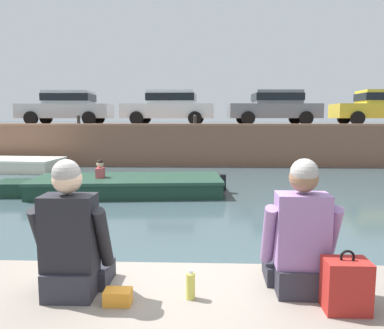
{
  "coord_description": "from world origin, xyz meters",
  "views": [
    {
      "loc": [
        0.27,
        -3.08,
        2.06
      ],
      "look_at": [
        -0.0,
        4.37,
        1.12
      ],
      "focal_mm": 35.0,
      "sensor_mm": 36.0,
      "label": 1
    }
  ],
  "objects_px": {
    "car_centre_grey": "(274,106)",
    "person_seated_left": "(72,243)",
    "mooring_bollard_mid": "(195,120)",
    "motorboat_passing": "(119,185)",
    "car_right_inner_yellow": "(380,106)",
    "bottle_drink": "(191,285)",
    "car_left_inner_white": "(170,106)",
    "mooring_bollard_west": "(79,120)",
    "car_leftmost_silver": "(67,106)",
    "person_seated_right": "(300,241)",
    "backpack_on_ledge": "(345,285)"
  },
  "relations": [
    {
      "from": "car_left_inner_white",
      "to": "car_leftmost_silver",
      "type": "bearing_deg",
      "value": 179.94
    },
    {
      "from": "bottle_drink",
      "to": "person_seated_right",
      "type": "bearing_deg",
      "value": 11.45
    },
    {
      "from": "car_centre_grey",
      "to": "person_seated_right",
      "type": "height_order",
      "value": "car_centre_grey"
    },
    {
      "from": "car_left_inner_white",
      "to": "backpack_on_ledge",
      "type": "xyz_separation_m",
      "value": [
        2.57,
        -15.0,
        -1.59
      ]
    },
    {
      "from": "motorboat_passing",
      "to": "person_seated_left",
      "type": "relative_size",
      "value": 6.36
    },
    {
      "from": "mooring_bollard_west",
      "to": "person_seated_right",
      "type": "xyz_separation_m",
      "value": [
        6.09,
        -13.22,
        -0.77
      ]
    },
    {
      "from": "car_left_inner_white",
      "to": "mooring_bollard_west",
      "type": "xyz_separation_m",
      "value": [
        -3.75,
        -1.5,
        -0.61
      ]
    },
    {
      "from": "car_centre_grey",
      "to": "mooring_bollard_mid",
      "type": "bearing_deg",
      "value": -157.1
    },
    {
      "from": "car_left_inner_white",
      "to": "person_seated_left",
      "type": "height_order",
      "value": "car_left_inner_white"
    },
    {
      "from": "car_right_inner_yellow",
      "to": "person_seated_left",
      "type": "height_order",
      "value": "car_right_inner_yellow"
    },
    {
      "from": "car_left_inner_white",
      "to": "person_seated_right",
      "type": "xyz_separation_m",
      "value": [
        2.34,
        -14.73,
        -1.38
      ]
    },
    {
      "from": "car_centre_grey",
      "to": "person_seated_left",
      "type": "distance_m",
      "value": 15.44
    },
    {
      "from": "car_centre_grey",
      "to": "mooring_bollard_west",
      "type": "bearing_deg",
      "value": -169.96
    },
    {
      "from": "car_leftmost_silver",
      "to": "backpack_on_ledge",
      "type": "height_order",
      "value": "car_leftmost_silver"
    },
    {
      "from": "motorboat_passing",
      "to": "car_leftmost_silver",
      "type": "xyz_separation_m",
      "value": [
        -4.11,
        7.45,
        2.34
      ]
    },
    {
      "from": "car_leftmost_silver",
      "to": "mooring_bollard_west",
      "type": "distance_m",
      "value": 1.92
    },
    {
      "from": "car_left_inner_white",
      "to": "mooring_bollard_mid",
      "type": "distance_m",
      "value": 2.02
    },
    {
      "from": "person_seated_right",
      "to": "bottle_drink",
      "type": "xyz_separation_m",
      "value": [
        -0.77,
        -0.16,
        -0.28
      ]
    },
    {
      "from": "car_leftmost_silver",
      "to": "person_seated_left",
      "type": "relative_size",
      "value": 4.36
    },
    {
      "from": "motorboat_passing",
      "to": "person_seated_right",
      "type": "relative_size",
      "value": 6.36
    },
    {
      "from": "car_leftmost_silver",
      "to": "bottle_drink",
      "type": "height_order",
      "value": "car_leftmost_silver"
    },
    {
      "from": "car_leftmost_silver",
      "to": "person_seated_left",
      "type": "height_order",
      "value": "car_leftmost_silver"
    },
    {
      "from": "car_right_inner_yellow",
      "to": "bottle_drink",
      "type": "xyz_separation_m",
      "value": [
        -7.96,
        -14.88,
        -1.66
      ]
    },
    {
      "from": "bottle_drink",
      "to": "car_right_inner_yellow",
      "type": "bearing_deg",
      "value": 61.87
    },
    {
      "from": "person_seated_right",
      "to": "bottle_drink",
      "type": "bearing_deg",
      "value": -168.55
    },
    {
      "from": "car_left_inner_white",
      "to": "car_right_inner_yellow",
      "type": "xyz_separation_m",
      "value": [
        9.52,
        0.0,
        -0.0
      ]
    },
    {
      "from": "car_left_inner_white",
      "to": "mooring_bollard_mid",
      "type": "bearing_deg",
      "value": -51.2
    },
    {
      "from": "car_leftmost_silver",
      "to": "car_centre_grey",
      "type": "height_order",
      "value": "same"
    },
    {
      "from": "mooring_bollard_mid",
      "to": "car_centre_grey",
      "type": "bearing_deg",
      "value": 22.9
    },
    {
      "from": "car_centre_grey",
      "to": "person_seated_right",
      "type": "distance_m",
      "value": 15.0
    },
    {
      "from": "motorboat_passing",
      "to": "car_centre_grey",
      "type": "bearing_deg",
      "value": 53.83
    },
    {
      "from": "person_seated_right",
      "to": "car_centre_grey",
      "type": "bearing_deg",
      "value": 80.58
    },
    {
      "from": "car_centre_grey",
      "to": "person_seated_left",
      "type": "xyz_separation_m",
      "value": [
        -4.05,
        -14.84,
        -1.38
      ]
    },
    {
      "from": "mooring_bollard_mid",
      "to": "motorboat_passing",
      "type": "bearing_deg",
      "value": -107.5
    },
    {
      "from": "car_right_inner_yellow",
      "to": "person_seated_left",
      "type": "xyz_separation_m",
      "value": [
        -8.79,
        -14.83,
        -1.38
      ]
    },
    {
      "from": "bottle_drink",
      "to": "person_seated_left",
      "type": "bearing_deg",
      "value": 176.49
    },
    {
      "from": "car_centre_grey",
      "to": "car_right_inner_yellow",
      "type": "height_order",
      "value": "same"
    },
    {
      "from": "car_right_inner_yellow",
      "to": "motorboat_passing",
      "type": "bearing_deg",
      "value": -143.83
    },
    {
      "from": "bottle_drink",
      "to": "backpack_on_ledge",
      "type": "height_order",
      "value": "backpack_on_ledge"
    },
    {
      "from": "motorboat_passing",
      "to": "car_right_inner_yellow",
      "type": "height_order",
      "value": "car_right_inner_yellow"
    },
    {
      "from": "motorboat_passing",
      "to": "person_seated_left",
      "type": "height_order",
      "value": "person_seated_left"
    },
    {
      "from": "person_seated_left",
      "to": "backpack_on_ledge",
      "type": "distance_m",
      "value": 1.85
    },
    {
      "from": "person_seated_right",
      "to": "car_left_inner_white",
      "type": "bearing_deg",
      "value": 99.03
    },
    {
      "from": "car_left_inner_white",
      "to": "car_right_inner_yellow",
      "type": "distance_m",
      "value": 9.52
    },
    {
      "from": "mooring_bollard_west",
      "to": "person_seated_right",
      "type": "height_order",
      "value": "mooring_bollard_west"
    },
    {
      "from": "person_seated_right",
      "to": "backpack_on_ledge",
      "type": "xyz_separation_m",
      "value": [
        0.23,
        -0.27,
        -0.2
      ]
    },
    {
      "from": "motorboat_passing",
      "to": "person_seated_left",
      "type": "xyz_separation_m",
      "value": [
        1.4,
        -7.39,
        0.96
      ]
    },
    {
      "from": "mooring_bollard_west",
      "to": "mooring_bollard_mid",
      "type": "relative_size",
      "value": 1.0
    },
    {
      "from": "car_centre_grey",
      "to": "car_left_inner_white",
      "type": "bearing_deg",
      "value": -179.93
    },
    {
      "from": "car_left_inner_white",
      "to": "mooring_bollard_west",
      "type": "bearing_deg",
      "value": -158.14
    }
  ]
}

